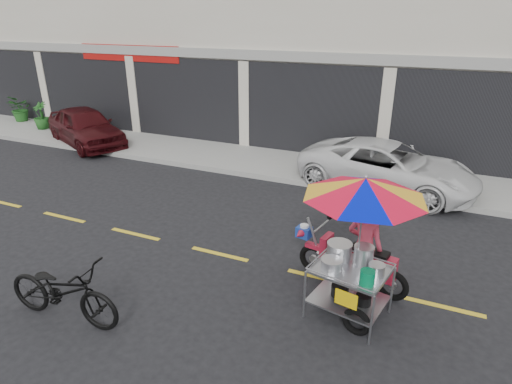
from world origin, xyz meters
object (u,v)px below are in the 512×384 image
at_px(maroon_sedan, 85,127).
at_px(food_vendor_rig, 361,223).
at_px(white_pickup, 388,167).
at_px(near_bicycle, 63,291).

distance_m(maroon_sedan, food_vendor_rig, 11.68).
distance_m(maroon_sedan, white_pickup, 10.20).
distance_m(white_pickup, near_bicycle, 8.12).
relative_size(maroon_sedan, near_bicycle, 2.03).
height_order(maroon_sedan, white_pickup, maroon_sedan).
bearing_deg(maroon_sedan, near_bicycle, -113.30).
bearing_deg(food_vendor_rig, near_bicycle, -140.09).
bearing_deg(near_bicycle, food_vendor_rig, -65.17).
bearing_deg(near_bicycle, white_pickup, -30.33).
bearing_deg(white_pickup, maroon_sedan, 99.69).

